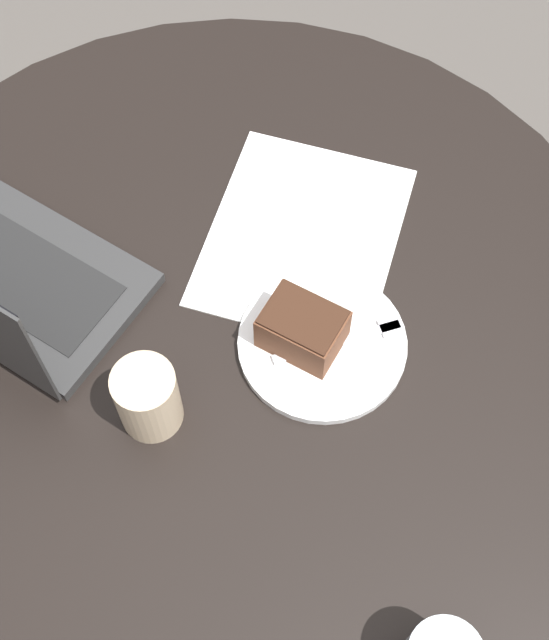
% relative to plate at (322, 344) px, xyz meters
% --- Properties ---
extents(ground_plane, '(12.00, 12.00, 0.00)m').
position_rel_plate_xyz_m(ground_plane, '(-0.06, -0.11, -0.71)').
color(ground_plane, '#4C4742').
extents(dining_table, '(1.10, 1.10, 0.70)m').
position_rel_plate_xyz_m(dining_table, '(-0.06, -0.11, -0.16)').
color(dining_table, black).
rests_on(dining_table, ground_plane).
extents(paper_document, '(0.39, 0.37, 0.00)m').
position_rel_plate_xyz_m(paper_document, '(-0.17, 0.01, -0.00)').
color(paper_document, white).
rests_on(paper_document, dining_table).
extents(plate, '(0.22, 0.22, 0.01)m').
position_rel_plate_xyz_m(plate, '(0.00, 0.00, 0.00)').
color(plate, white).
rests_on(plate, dining_table).
extents(cake_slice, '(0.12, 0.12, 0.06)m').
position_rel_plate_xyz_m(cake_slice, '(-0.01, -0.02, 0.04)').
color(cake_slice, brown).
rests_on(cake_slice, plate).
extents(fork, '(0.04, 0.17, 0.00)m').
position_rel_plate_xyz_m(fork, '(0.00, 0.04, 0.01)').
color(fork, silver).
rests_on(fork, plate).
extents(coffee_glass, '(0.08, 0.08, 0.10)m').
position_rel_plate_xyz_m(coffee_glass, '(0.05, -0.23, 0.05)').
color(coffee_glass, '#C6AD89').
rests_on(coffee_glass, dining_table).
extents(laptop, '(0.37, 0.37, 0.22)m').
position_rel_plate_xyz_m(laptop, '(-0.15, -0.38, 0.03)').
color(laptop, '#2D2D2D').
rests_on(laptop, dining_table).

